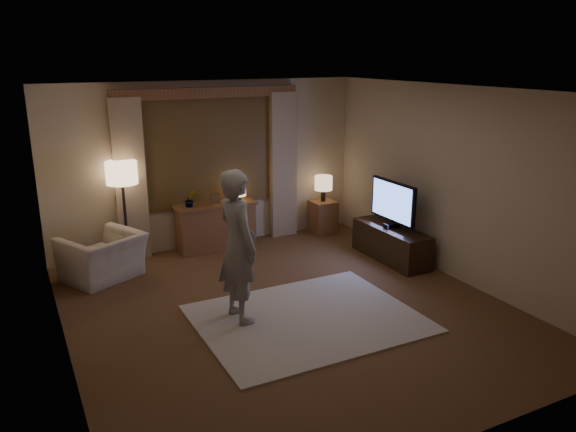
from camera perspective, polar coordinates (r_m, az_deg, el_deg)
room at (r=6.86m, az=-1.81°, el=2.26°), size 5.04×5.54×2.64m
rug at (r=6.66m, az=1.97°, el=-10.36°), size 2.50×2.00×0.02m
sideboard at (r=8.90m, az=-7.30°, el=-1.16°), size 1.20×0.40×0.70m
picture_frame at (r=8.78m, az=-7.41°, el=1.65°), size 0.16×0.02×0.20m
plant at (r=8.65m, az=-9.91°, el=1.65°), size 0.17×0.13×0.30m
table_lamp_sideboard at (r=8.90m, az=-5.01°, el=2.56°), size 0.22×0.22×0.30m
floor_lamp at (r=8.33m, az=-16.51°, el=3.68°), size 0.44×0.44×1.52m
armchair at (r=8.07m, az=-18.30°, el=-4.00°), size 1.25×1.20×0.63m
side_table at (r=9.66m, az=3.56°, el=-0.10°), size 0.40×0.40×0.56m
table_lamp_side at (r=9.52m, az=3.63°, el=3.30°), size 0.30×0.30×0.44m
tv_stand at (r=8.54m, az=10.41°, el=-2.77°), size 0.45×1.40×0.50m
tv at (r=8.36m, az=10.62°, el=1.37°), size 0.24×0.97×0.70m
person at (r=6.33m, az=-5.11°, el=-3.07°), size 0.47×0.67×1.77m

